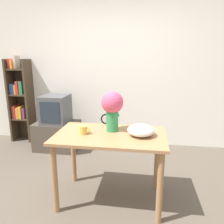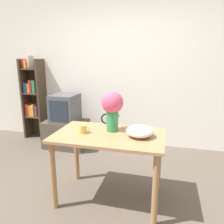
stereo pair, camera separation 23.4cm
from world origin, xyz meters
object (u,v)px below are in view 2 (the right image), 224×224
object	(u,v)px
coffee_mug	(83,129)
tv_set	(65,108)
white_bowl	(140,131)
flower_vase	(112,107)

from	to	relation	value
coffee_mug	tv_set	distance (m)	1.55
white_bowl	tv_set	size ratio (longest dim) A/B	0.59
flower_vase	tv_set	bearing A→B (deg)	134.97
white_bowl	tv_set	xyz separation A→B (m)	(-1.45, 1.24, -0.12)
coffee_mug	tv_set	bearing A→B (deg)	123.48
flower_vase	coffee_mug	xyz separation A→B (m)	(-0.29, -0.15, -0.23)
flower_vase	tv_set	distance (m)	1.65
flower_vase	white_bowl	xyz separation A→B (m)	(0.31, -0.10, -0.21)
coffee_mug	white_bowl	distance (m)	0.60
flower_vase	tv_set	xyz separation A→B (m)	(-1.14, 1.14, -0.34)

